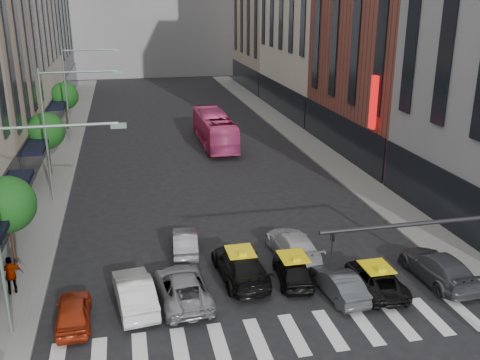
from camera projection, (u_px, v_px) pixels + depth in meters
ground at (291, 359)px, 20.99m from camera, size 160.00×160.00×0.00m
sidewalk_left at (60, 160)px, 46.36m from camera, size 3.00×96.00×0.15m
sidewalk_right at (311, 145)px, 51.03m from camera, size 3.00×96.00×0.15m
building_right_b at (391, 3)px, 45.20m from camera, size 8.00×18.00×26.00m
tree_near at (7, 205)px, 26.66m from camera, size 2.88×2.88×4.95m
tree_mid at (46, 131)px, 41.45m from camera, size 2.88×2.88×4.95m
tree_far at (64, 96)px, 56.24m from camera, size 2.88×2.88×4.95m
streetlamp_near at (18, 202)px, 20.74m from camera, size 5.38×0.25×9.00m
streetlamp_mid at (59, 117)px, 35.53m from camera, size 5.38×0.25×9.00m
streetlamp_far at (76, 82)px, 50.32m from camera, size 5.38×0.25×9.00m
liberty_sign at (374, 102)px, 40.09m from camera, size 0.30×0.70×4.00m
car_red at (73, 311)px, 23.02m from camera, size 1.58×3.70×1.25m
car_white_front at (134, 292)px, 24.33m from camera, size 2.12×4.70×1.50m
car_silver at (183, 287)px, 24.86m from camera, size 2.63×5.08×1.37m
taxi_left at (240, 265)px, 26.72m from camera, size 2.42×5.30×1.50m
taxi_center at (293, 269)px, 26.54m from camera, size 1.97×4.03×1.32m
car_grey_mid at (339, 284)px, 25.24m from camera, size 1.70×3.99×1.28m
taxi_right at (375, 279)px, 25.75m from camera, size 2.32×4.49×1.21m
car_grey_curb at (438, 267)px, 26.59m from camera, size 2.24×5.08×1.45m
car_row2_left at (185, 242)px, 29.60m from camera, size 1.65×3.89×1.25m
car_row2_right at (293, 245)px, 29.00m from camera, size 2.21×5.04×1.44m
bus at (214, 129)px, 51.00m from camera, size 2.69×11.19×3.11m
pedestrian_far at (11, 275)px, 25.08m from camera, size 1.19×0.74×1.88m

